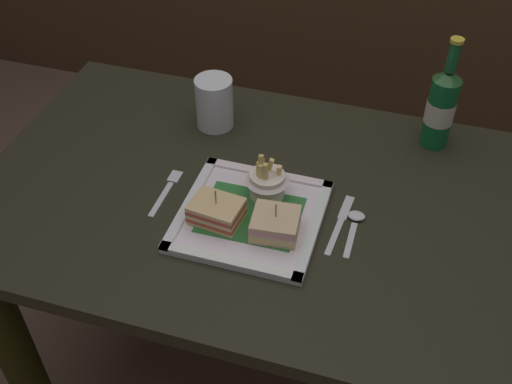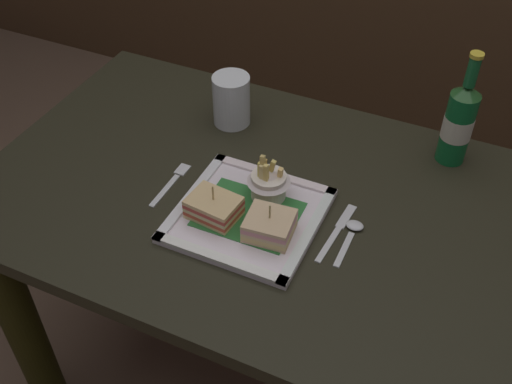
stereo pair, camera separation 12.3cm
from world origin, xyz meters
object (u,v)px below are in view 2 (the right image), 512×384
sandwich_half_right (269,226)px  fork (172,183)px  dining_table (263,250)px  beer_bottle (459,122)px  water_glass (231,103)px  sandwich_half_left (214,207)px  fries_cup (268,182)px  knife (338,230)px  spoon (352,231)px  square_plate (248,216)px

sandwich_half_right → fork: sandwich_half_right is taller
dining_table → beer_bottle: 0.51m
water_glass → fork: (-0.02, -0.25, -0.05)m
sandwich_half_left → water_glass: size_ratio=0.87×
dining_table → beer_bottle: beer_bottle is taller
fries_cup → dining_table: bearing=150.8°
knife → spoon: spoon is taller
beer_bottle → fork: size_ratio=1.86×
sandwich_half_left → fries_cup: fries_cup is taller
fries_cup → beer_bottle: 0.43m
sandwich_half_right → water_glass: water_glass is taller
sandwich_half_right → spoon: (0.14, 0.08, -0.03)m
fries_cup → spoon: (0.19, -0.02, -0.05)m
sandwich_half_right → beer_bottle: bearing=55.5°
sandwich_half_left → sandwich_half_right: sandwich_half_left is taller
square_plate → sandwich_half_right: (0.06, -0.03, 0.03)m
fries_cup → fork: 0.22m
knife → spoon: (0.03, 0.00, 0.00)m
square_plate → beer_bottle: 0.49m
fork → spoon: bearing=2.9°
dining_table → fries_cup: fries_cup is taller
dining_table → fries_cup: (0.01, -0.01, 0.22)m
fork → spoon: size_ratio=1.12×
sandwich_half_right → fries_cup: fries_cup is taller
knife → sandwich_half_right: bearing=-147.5°
water_glass → sandwich_half_right: bearing=-52.9°
dining_table → water_glass: water_glass is taller
square_plate → sandwich_half_right: sandwich_half_right is taller
square_plate → sandwich_half_left: (-0.06, -0.03, 0.03)m
knife → fries_cup: bearing=171.8°
sandwich_half_right → spoon: 0.16m
square_plate → sandwich_half_left: size_ratio=2.63×
square_plate → spoon: 0.21m
dining_table → knife: knife is taller
water_glass → spoon: bearing=-31.7°
beer_bottle → spoon: beer_bottle is taller
sandwich_half_left → water_glass: (-0.11, 0.31, 0.02)m
beer_bottle → spoon: bearing=-111.8°
water_glass → square_plate: bearing=-58.0°
beer_bottle → fries_cup: bearing=-136.8°
sandwich_half_right → water_glass: 0.39m
square_plate → knife: (0.17, 0.04, -0.00)m
fork → knife: (0.37, 0.02, 0.00)m
sandwich_half_right → spoon: bearing=28.6°
fork → knife: bearing=2.4°
dining_table → water_glass: bearing=130.4°
dining_table → spoon: (0.20, -0.03, 0.17)m
sandwich_half_left → water_glass: 0.33m
square_plate → water_glass: (-0.17, 0.28, 0.05)m
water_glass → knife: (0.35, -0.24, -0.05)m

